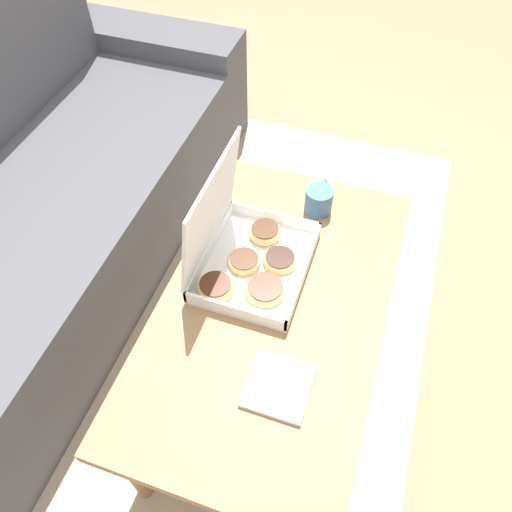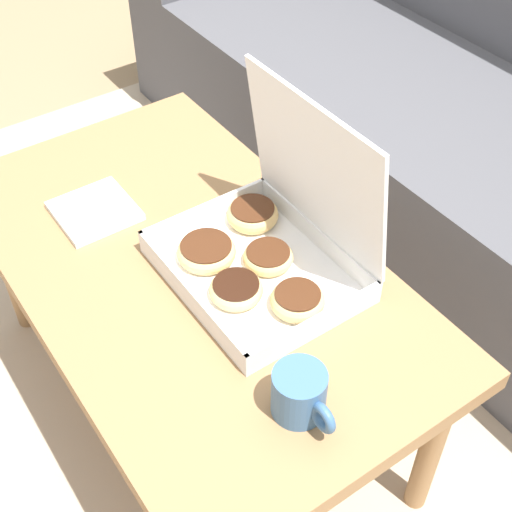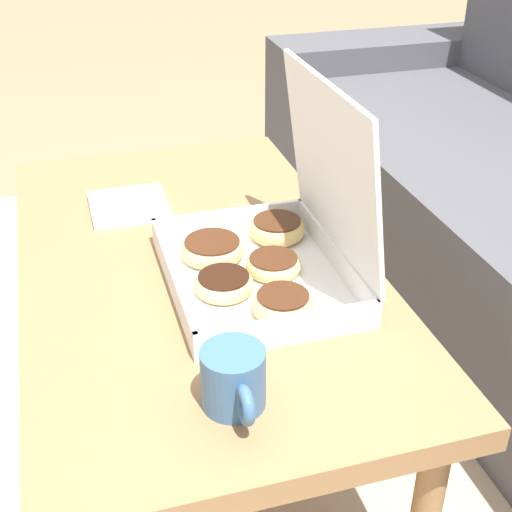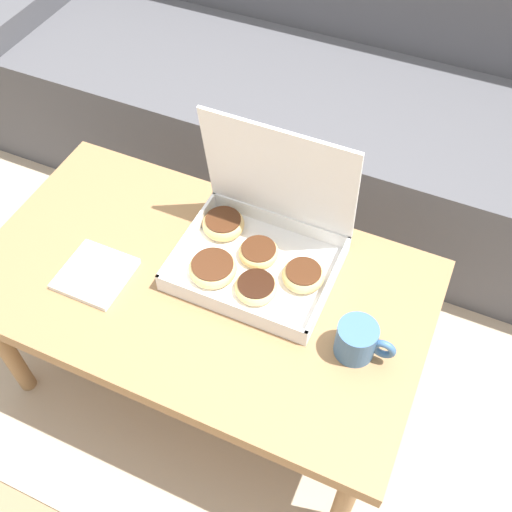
# 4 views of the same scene
# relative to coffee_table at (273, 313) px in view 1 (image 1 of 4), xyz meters

# --- Properties ---
(ground_plane) EXTENTS (12.00, 12.00, 0.00)m
(ground_plane) POSITION_rel_coffee_table_xyz_m (0.00, 0.18, -0.42)
(ground_plane) COLOR #937756
(area_rug) EXTENTS (2.68, 1.93, 0.01)m
(area_rug) POSITION_rel_coffee_table_xyz_m (0.00, 0.48, -0.41)
(area_rug) COLOR tan
(area_rug) RESTS_ON ground_plane
(coffee_table) EXTENTS (1.04, 0.60, 0.47)m
(coffee_table) POSITION_rel_coffee_table_xyz_m (0.00, 0.00, 0.00)
(coffee_table) COLOR #997047
(coffee_table) RESTS_ON ground_plane
(pastry_box) EXTENTS (0.36, 0.29, 0.33)m
(pastry_box) POSITION_rel_coffee_table_xyz_m (0.09, 0.11, 0.10)
(pastry_box) COLOR white
(pastry_box) RESTS_ON coffee_table
(coffee_mug) EXTENTS (0.13, 0.08, 0.08)m
(coffee_mug) POSITION_rel_coffee_table_xyz_m (0.38, -0.03, 0.09)
(coffee_mug) COLOR #3D6693
(coffee_mug) RESTS_ON coffee_table
(napkin_stack) EXTENTS (0.15, 0.15, 0.01)m
(napkin_stack) POSITION_rel_coffee_table_xyz_m (-0.23, -0.08, 0.05)
(napkin_stack) COLOR white
(napkin_stack) RESTS_ON coffee_table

